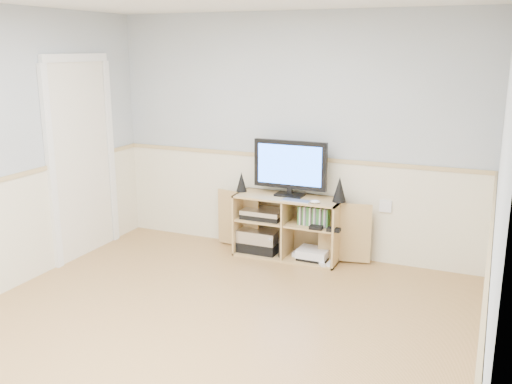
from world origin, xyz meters
TOP-DOWN VIEW (x-y plane):
  - room at (-0.06, 0.12)m, footprint 4.04×4.54m
  - media_cabinet at (0.04, 2.07)m, footprint 1.71×0.41m
  - monitor at (0.04, 2.06)m, footprint 0.77×0.18m
  - speaker_left at (-0.50, 2.03)m, footprint 0.11×0.11m
  - speaker_right at (0.57, 2.03)m, footprint 0.14×0.14m
  - keyboard at (0.18, 1.87)m, footprint 0.29×0.13m
  - mouse at (0.38, 1.87)m, footprint 0.11×0.09m
  - av_components at (-0.26, 2.01)m, footprint 0.51×0.32m
  - game_consoles at (0.32, 2.00)m, footprint 0.45×0.30m
  - game_cases at (0.33, 1.99)m, footprint 0.32×0.13m
  - wall_outlet at (1.00, 2.23)m, footprint 0.12×0.03m

SIDE VIEW (x-z plane):
  - game_consoles at x=0.32m, z-range 0.02..0.13m
  - av_components at x=-0.26m, z-range -0.01..0.45m
  - media_cabinet at x=0.04m, z-range 0.01..0.66m
  - game_cases at x=0.33m, z-range 0.39..0.58m
  - wall_outlet at x=1.00m, z-range 0.54..0.66m
  - keyboard at x=0.18m, z-range 0.65..0.66m
  - mouse at x=0.38m, z-range 0.65..0.69m
  - speaker_left at x=-0.50m, z-range 0.65..0.86m
  - speaker_right at x=0.57m, z-range 0.65..0.90m
  - monitor at x=0.04m, z-range 0.67..1.25m
  - room at x=-0.06m, z-range -0.05..2.49m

